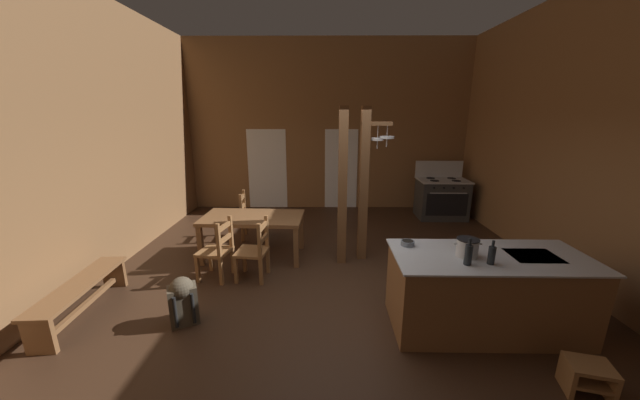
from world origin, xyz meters
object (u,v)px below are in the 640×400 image
step_stool (588,376)px  backpack (183,299)px  stove_range (441,198)px  ladderback_chair_by_post (250,216)px  mixing_bowl_on_counter (408,243)px  bench_along_left_wall (81,293)px  ladderback_chair_near_window (218,250)px  stockpot_on_counter (467,248)px  ladderback_chair_at_table_end (255,251)px  bottle_short_on_counter (492,255)px  bottle_tall_on_counter (468,254)px  kitchen_island (485,292)px  dining_table (253,221)px

step_stool → backpack: (-4.04, 0.99, 0.14)m
stove_range → ladderback_chair_by_post: 4.50m
mixing_bowl_on_counter → backpack: bearing=-175.2°
ladderback_chair_by_post → bench_along_left_wall: size_ratio=0.62×
ladderback_chair_near_window → step_stool: bearing=-28.0°
step_stool → stockpot_on_counter: 1.47m
ladderback_chair_at_table_end → bottle_short_on_counter: 3.15m
mixing_bowl_on_counter → bottle_short_on_counter: bearing=-33.4°
bottle_tall_on_counter → stove_range: bearing=73.3°
kitchen_island → backpack: 3.54m
step_stool → bottle_tall_on_counter: 1.41m
bench_along_left_wall → step_stool: bearing=-12.0°
kitchen_island → step_stool: (0.50, -0.94, -0.28)m
ladderback_chair_near_window → bench_along_left_wall: ladderback_chair_near_window is taller
dining_table → bottle_short_on_counter: 3.69m
dining_table → stockpot_on_counter: 3.44m
ladderback_chair_at_table_end → mixing_bowl_on_counter: 2.27m
kitchen_island → ladderback_chair_near_window: ladderback_chair_near_window is taller
ladderback_chair_by_post → backpack: ladderback_chair_by_post is taller
kitchen_island → ladderback_chair_by_post: bearing=139.5°
kitchen_island → step_stool: bearing=-62.1°
ladderback_chair_at_table_end → backpack: size_ratio=1.59×
ladderback_chair_near_window → mixing_bowl_on_counter: 2.79m
bottle_short_on_counter → ladderback_chair_near_window: bearing=157.6°
dining_table → step_stool: bearing=-39.0°
step_stool → bottle_short_on_counter: size_ratio=1.60×
stove_range → dining_table: (-4.04, -2.24, 0.17)m
ladderback_chair_at_table_end → stockpot_on_counter: bearing=-24.4°
ladderback_chair_at_table_end → bottle_tall_on_counter: bottle_tall_on_counter is taller
backpack → bottle_tall_on_counter: size_ratio=2.04×
dining_table → backpack: size_ratio=2.91×
stove_range → ladderback_chair_near_window: (-4.42, -3.03, -0.03)m
backpack → stockpot_on_counter: 3.33m
ladderback_chair_near_window → bottle_tall_on_counter: bottle_tall_on_counter is taller
step_stool → mixing_bowl_on_counter: mixing_bowl_on_counter is taller
backpack → bottle_short_on_counter: size_ratio=2.29×
kitchen_island → stove_range: (0.96, 4.20, 0.02)m
stove_range → dining_table: bearing=-151.0°
bottle_tall_on_counter → bottle_short_on_counter: size_ratio=1.12×
ladderback_chair_by_post → stove_range: bearing=17.5°
ladderback_chair_near_window → mixing_bowl_on_counter: (2.60, -0.89, 0.49)m
dining_table → ladderback_chair_at_table_end: bearing=-76.9°
ladderback_chair_near_window → bench_along_left_wall: bearing=-145.7°
stove_range → kitchen_island: bearing=-102.9°
ladderback_chair_near_window → kitchen_island: bearing=-18.6°
backpack → stockpot_on_counter: (3.25, -0.08, 0.70)m
ladderback_chair_by_post → mixing_bowl_on_counter: bearing=-46.1°
bottle_tall_on_counter → ladderback_chair_at_table_end: bearing=151.3°
kitchen_island → stockpot_on_counter: size_ratio=7.01×
ladderback_chair_at_table_end → ladderback_chair_by_post: bearing=104.4°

